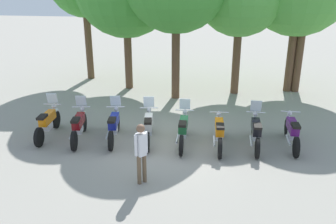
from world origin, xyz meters
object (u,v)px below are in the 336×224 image
object	(u,v)px
motorcycle_5	(219,132)
person_0	(141,149)
motorcycle_7	(292,131)
motorcycle_4	(183,129)
motorcycle_3	(148,126)
motorcycle_6	(256,131)
motorcycle_1	(79,125)
motorcycle_2	(114,125)
motorcycle_0	(48,122)

from	to	relation	value
motorcycle_5	person_0	world-z (taller)	person_0
motorcycle_7	motorcycle_4	bearing A→B (deg)	95.60
motorcycle_3	motorcycle_5	distance (m)	2.32
motorcycle_6	motorcycle_4	bearing A→B (deg)	93.87
motorcycle_1	motorcycle_7	distance (m)	6.98
motorcycle_1	person_0	distance (m)	3.60
motorcycle_2	motorcycle_7	xyz separation A→B (m)	(5.80, 0.42, -0.01)
motorcycle_0	motorcycle_3	bearing A→B (deg)	-92.66
person_0	motorcycle_1	bearing A→B (deg)	-178.81
motorcycle_6	motorcycle_7	distance (m)	1.18
motorcycle_1	motorcycle_6	xyz separation A→B (m)	(5.80, 0.38, 0.00)
motorcycle_4	motorcycle_7	xyz separation A→B (m)	(3.48, 0.39, -0.01)
motorcycle_1	motorcycle_4	distance (m)	3.49
motorcycle_7	person_0	size ratio (longest dim) A/B	1.31
motorcycle_1	motorcycle_6	distance (m)	5.81
motorcycle_1	motorcycle_5	bearing A→B (deg)	-98.00
motorcycle_4	motorcycle_3	bearing A→B (deg)	84.96
motorcycle_1	person_0	bearing A→B (deg)	-141.57
motorcycle_6	person_0	xyz separation A→B (m)	(-3.12, -2.74, 0.46)
motorcycle_2	motorcycle_3	size ratio (longest dim) A/B	1.00
motorcycle_4	motorcycle_7	size ratio (longest dim) A/B	1.00
motorcycle_6	motorcycle_7	world-z (taller)	motorcycle_6
motorcycle_0	motorcycle_2	size ratio (longest dim) A/B	1.01
motorcycle_0	motorcycle_5	xyz separation A→B (m)	(5.79, 0.08, -0.01)
motorcycle_0	motorcycle_4	xyz separation A→B (m)	(4.64, 0.11, 0.00)
motorcycle_4	person_0	bearing A→B (deg)	160.37
motorcycle_3	motorcycle_6	world-z (taller)	same
motorcycle_2	motorcycle_0	bearing A→B (deg)	82.88
motorcycle_3	person_0	xyz separation A→B (m)	(0.36, -2.62, 0.46)
motorcycle_4	motorcycle_7	bearing A→B (deg)	-85.96
motorcycle_1	motorcycle_6	bearing A→B (deg)	-96.52
motorcycle_0	motorcycle_7	xyz separation A→B (m)	(8.11, 0.50, -0.01)
motorcycle_5	motorcycle_7	world-z (taller)	same
motorcycle_0	motorcycle_5	bearing A→B (deg)	-94.59
motorcycle_5	motorcycle_7	xyz separation A→B (m)	(2.32, 0.42, 0.00)
motorcycle_3	person_0	distance (m)	2.69
person_0	motorcycle_4	bearing A→B (deg)	115.19
motorcycle_1	motorcycle_2	distance (m)	1.17
motorcycle_4	motorcycle_7	world-z (taller)	motorcycle_4
motorcycle_2	motorcycle_5	world-z (taller)	motorcycle_2
motorcycle_2	motorcycle_4	bearing A→B (deg)	-98.31
person_0	motorcycle_7	bearing A→B (deg)	77.14
motorcycle_7	motorcycle_3	bearing A→B (deg)	93.33
motorcycle_1	motorcycle_5	xyz separation A→B (m)	(4.64, 0.18, -0.01)
motorcycle_4	motorcycle_6	distance (m)	2.32
motorcycle_1	person_0	size ratio (longest dim) A/B	1.29
motorcycle_2	motorcycle_3	xyz separation A→B (m)	(1.16, 0.09, 0.00)
motorcycle_3	motorcycle_7	world-z (taller)	motorcycle_3
motorcycle_0	motorcycle_7	size ratio (longest dim) A/B	1.00
motorcycle_2	motorcycle_7	distance (m)	5.81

